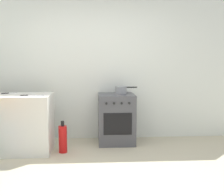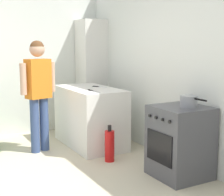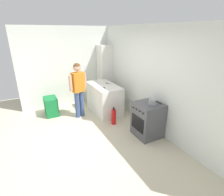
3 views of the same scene
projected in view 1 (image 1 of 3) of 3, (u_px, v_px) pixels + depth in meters
name	position (u px, v px, depth m)	size (l,w,h in m)	color
ground_plane	(97.00, 181.00, 3.33)	(8.00, 8.00, 0.00)	beige
back_wall	(96.00, 67.00, 5.08)	(6.00, 0.10, 2.60)	silver
counter_unit	(10.00, 123.00, 4.37)	(1.30, 0.70, 0.90)	silver
oven_left	(116.00, 119.00, 4.85)	(0.62, 0.62, 0.85)	#4C4C51
pot	(121.00, 90.00, 4.83)	(0.38, 0.20, 0.14)	gray
knife_utility	(9.00, 93.00, 4.49)	(0.23, 0.15, 0.01)	silver
knife_bread	(31.00, 95.00, 4.22)	(0.35, 0.04, 0.01)	silver
fire_extinguisher	(63.00, 139.00, 4.35)	(0.13, 0.13, 0.50)	red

